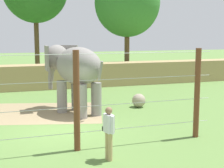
# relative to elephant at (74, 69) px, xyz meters

# --- Properties ---
(ground_plane) EXTENTS (120.00, 120.00, 0.00)m
(ground_plane) POSITION_rel_elephant_xyz_m (-1.16, -2.94, -2.20)
(ground_plane) COLOR #5B7F3D
(dirt_patch) EXTENTS (7.15, 6.06, 0.01)m
(dirt_patch) POSITION_rel_elephant_xyz_m (-1.68, 0.60, -2.19)
(dirt_patch) COLOR #937F5B
(dirt_patch) RESTS_ON ground
(embankment_wall) EXTENTS (36.00, 1.80, 1.71)m
(embankment_wall) POSITION_rel_elephant_xyz_m (-1.16, 8.08, -1.34)
(embankment_wall) COLOR tan
(embankment_wall) RESTS_ON ground
(elephant) EXTENTS (2.83, 4.19, 3.32)m
(elephant) POSITION_rel_elephant_xyz_m (0.00, 0.00, 0.00)
(elephant) COLOR gray
(elephant) RESTS_ON ground
(enrichment_ball) EXTENTS (0.72, 0.72, 0.72)m
(enrichment_ball) POSITION_rel_elephant_xyz_m (3.50, 0.13, -1.84)
(enrichment_ball) COLOR gray
(enrichment_ball) RESTS_ON ground
(cable_fence) EXTENTS (10.24, 0.21, 3.35)m
(cable_fence) POSITION_rel_elephant_xyz_m (-1.15, -5.36, -0.51)
(cable_fence) COLOR brown
(cable_fence) RESTS_ON ground
(zookeeper) EXTENTS (0.28, 0.58, 1.67)m
(zookeeper) POSITION_rel_elephant_xyz_m (-0.39, -6.53, -1.27)
(zookeeper) COLOR tan
(zookeeper) RESTS_ON ground
(tree_behind_wall) EXTENTS (5.68, 5.68, 9.58)m
(tree_behind_wall) POSITION_rel_elephant_xyz_m (7.36, 11.69, 4.38)
(tree_behind_wall) COLOR brown
(tree_behind_wall) RESTS_ON ground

